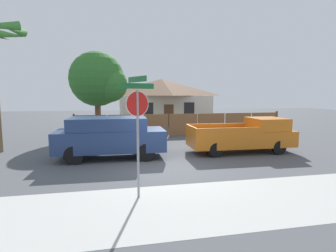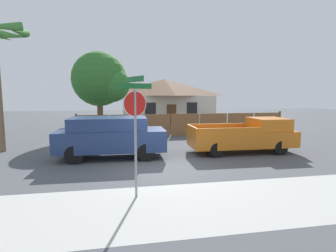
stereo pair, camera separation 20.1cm
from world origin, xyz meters
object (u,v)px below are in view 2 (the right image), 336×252
at_px(oak_tree, 102,80).
at_px(orange_pickup, 246,136).
at_px(house, 165,100).
at_px(red_suv, 111,136).
at_px(stop_sign, 135,116).

height_order(oak_tree, orange_pickup, oak_tree).
distance_m(house, oak_tree, 10.68).
distance_m(house, orange_pickup, 15.60).
distance_m(red_suv, stop_sign, 5.13).
height_order(oak_tree, red_suv, oak_tree).
xyz_separation_m(oak_tree, stop_sign, (1.59, -11.57, -1.55)).
relative_size(oak_tree, red_suv, 1.19).
height_order(house, orange_pickup, house).
distance_m(red_suv, orange_pickup, 6.66).
relative_size(oak_tree, orange_pickup, 1.12).
height_order(house, red_suv, house).
bearing_deg(house, oak_tree, -123.91).
height_order(house, stop_sign, house).
bearing_deg(house, orange_pickup, -84.43).
bearing_deg(oak_tree, house, 56.09).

